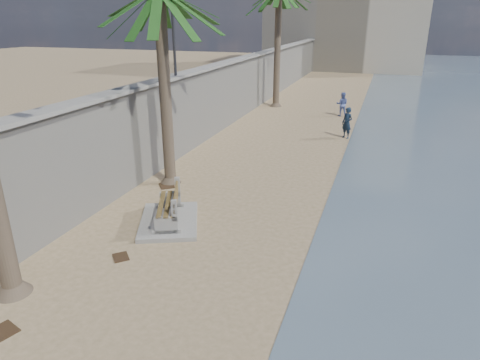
# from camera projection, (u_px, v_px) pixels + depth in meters

# --- Properties ---
(seawall) EXTENTS (0.45, 70.00, 3.50)m
(seawall) POSITION_uv_depth(u_px,v_px,m) (235.00, 91.00, 26.04)
(seawall) COLOR gray
(seawall) RESTS_ON ground_plane
(wall_cap) EXTENTS (0.80, 70.00, 0.12)m
(wall_cap) POSITION_uv_depth(u_px,v_px,m) (235.00, 60.00, 25.39)
(wall_cap) COLOR gray
(wall_cap) RESTS_ON seawall
(end_building) EXTENTS (18.00, 12.00, 14.00)m
(end_building) POSITION_uv_depth(u_px,v_px,m) (348.00, 7.00, 51.50)
(end_building) COLOR #B7AA93
(end_building) RESTS_ON ground_plane
(bench_far) EXTENTS (2.57, 2.98, 1.05)m
(bench_far) POSITION_uv_depth(u_px,v_px,m) (168.00, 209.00, 13.05)
(bench_far) COLOR gray
(bench_far) RESTS_ON ground_plane
(person_a) EXTENTS (0.81, 0.76, 1.86)m
(person_a) POSITION_uv_depth(u_px,v_px,m) (347.00, 121.00, 22.11)
(person_a) COLOR #142438
(person_a) RESTS_ON ground_plane
(person_b) EXTENTS (0.85, 0.68, 1.67)m
(person_b) POSITION_uv_depth(u_px,v_px,m) (342.00, 103.00, 27.17)
(person_b) COLOR #5263A9
(person_b) RESTS_ON ground_plane
(debris_c) EXTENTS (0.80, 0.82, 0.03)m
(debris_c) POSITION_uv_depth(u_px,v_px,m) (167.00, 186.00, 16.09)
(debris_c) COLOR #382616
(debris_c) RESTS_ON ground_plane
(debris_d) EXTENTS (0.60, 0.61, 0.03)m
(debris_d) POSITION_uv_depth(u_px,v_px,m) (121.00, 257.00, 11.31)
(debris_d) COLOR #382616
(debris_d) RESTS_ON ground_plane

